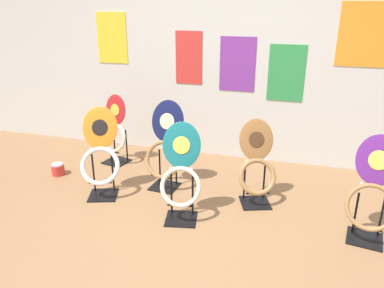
{
  "coord_description": "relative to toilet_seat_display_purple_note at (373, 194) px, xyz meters",
  "views": [
    {
      "loc": [
        0.89,
        -2.23,
        1.87
      ],
      "look_at": [
        -0.08,
        1.07,
        0.55
      ],
      "focal_mm": 35.0,
      "sensor_mm": 36.0,
      "label": 1
    }
  ],
  "objects": [
    {
      "name": "toilet_seat_display_crimson_swirl",
      "position": [
        -2.75,
        0.85,
        -0.02
      ],
      "size": [
        0.38,
        0.34,
        0.84
      ],
      "color": "black",
      "rests_on": "ground_plane"
    },
    {
      "name": "toilet_seat_display_woodgrain",
      "position": [
        -0.97,
        0.34,
        -0.04
      ],
      "size": [
        0.44,
        0.43,
        0.82
      ],
      "color": "black",
      "rests_on": "ground_plane"
    },
    {
      "name": "wall_back",
      "position": [
        -1.53,
        1.47,
        0.89
      ],
      "size": [
        8.0,
        0.07,
        2.6
      ],
      "color": "silver",
      "rests_on": "ground_plane"
    },
    {
      "name": "toilet_seat_display_teal_sax",
      "position": [
        -1.58,
        -0.15,
        0.0
      ],
      "size": [
        0.4,
        0.36,
        0.89
      ],
      "color": "black",
      "rests_on": "ground_plane"
    },
    {
      "name": "toilet_seat_display_purple_note",
      "position": [
        0.0,
        0.0,
        0.0
      ],
      "size": [
        0.42,
        0.36,
        0.89
      ],
      "color": "black",
      "rests_on": "ground_plane"
    },
    {
      "name": "toilet_seat_display_navy_moon",
      "position": [
        -1.94,
        0.41,
        0.02
      ],
      "size": [
        0.42,
        0.35,
        0.92
      ],
      "color": "black",
      "rests_on": "ground_plane"
    },
    {
      "name": "paint_can",
      "position": [
        -3.22,
        0.33,
        -0.34
      ],
      "size": [
        0.15,
        0.15,
        0.13
      ],
      "color": "red",
      "rests_on": "ground_plane"
    },
    {
      "name": "ground_plane",
      "position": [
        -1.53,
        -0.74,
        -0.41
      ],
      "size": [
        14.0,
        14.0,
        0.0
      ],
      "primitive_type": "plane",
      "color": "#8E6642"
    },
    {
      "name": "toilet_seat_display_orange_sun",
      "position": [
        -2.49,
        0.06,
        0.02
      ],
      "size": [
        0.47,
        0.47,
        0.89
      ],
      "color": "black",
      "rests_on": "ground_plane"
    }
  ]
}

